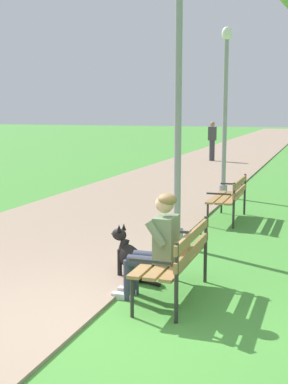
{
  "coord_description": "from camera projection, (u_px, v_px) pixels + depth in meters",
  "views": [
    {
      "loc": [
        2.01,
        -4.6,
        2.18
      ],
      "look_at": [
        -0.62,
        3.11,
        0.9
      ],
      "focal_mm": 49.84,
      "sensor_mm": 36.0,
      "label": 1
    }
  ],
  "objects": [
    {
      "name": "ground_plane",
      "position": [
        102.0,
        331.0,
        5.28
      ],
      "size": [
        120.0,
        120.0,
        0.0
      ],
      "primitive_type": "plane",
      "color": "#478E38"
    },
    {
      "name": "person_seated_on_near_bench",
      "position": [
        157.0,
        242.0,
        6.03
      ],
      "size": [
        0.74,
        0.49,
        1.25
      ],
      "color": "#33384C",
      "rests_on": "ground"
    },
    {
      "name": "park_bench_mid",
      "position": [
        230.0,
        195.0,
        10.41
      ],
      "size": [
        0.55,
        1.5,
        0.85
      ],
      "color": "olive",
      "rests_on": "ground"
    },
    {
      "name": "paved_path",
      "position": [
        241.0,
        149.0,
        28.44
      ],
      "size": [
        4.13,
        60.0,
        0.04
      ],
      "primitive_type": "cube",
      "color": "gray",
      "rests_on": "ground"
    },
    {
      "name": "lamp_post_near",
      "position": [
        178.0,
        107.0,
        8.16
      ],
      "size": [
        0.24,
        0.24,
        4.24
      ],
      "color": "gray",
      "rests_on": "ground"
    },
    {
      "name": "dog_black",
      "position": [
        133.0,
        260.0,
        6.82
      ],
      "size": [
        0.8,
        0.44,
        0.71
      ],
      "color": "black",
      "rests_on": "ground"
    },
    {
      "name": "pedestrian_distant",
      "position": [
        212.0,
        141.0,
        21.95
      ],
      "size": [
        0.32,
        0.22,
        1.65
      ],
      "color": "#383842",
      "rests_on": "ground"
    },
    {
      "name": "park_bench_near",
      "position": [
        177.0,
        256.0,
        6.1
      ],
      "size": [
        0.55,
        1.5,
        0.85
      ],
      "color": "olive",
      "rests_on": "ground"
    },
    {
      "name": "lamp_post_mid",
      "position": [
        225.0,
        111.0,
        12.91
      ],
      "size": [
        0.24,
        0.24,
        4.1
      ],
      "color": "gray",
      "rests_on": "ground"
    }
  ]
}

